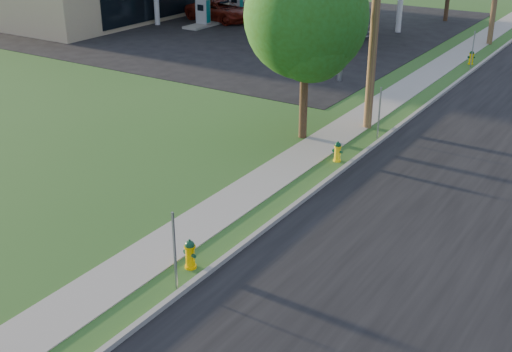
{
  "coord_description": "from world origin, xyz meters",
  "views": [
    {
      "loc": [
        8.64,
        -5.39,
        8.48
      ],
      "look_at": [
        0.0,
        8.0,
        1.4
      ],
      "focal_mm": 45.0,
      "sensor_mm": 36.0,
      "label": 1
    }
  ],
  "objects_px": {
    "car_red": "(220,11)",
    "car_silver": "(337,23)",
    "fuel_pump_se": "(348,20)",
    "hydrant_mid": "(338,151)",
    "fuel_pump_sw": "(236,8)",
    "hydrant_far": "(471,58)",
    "hydrant_near": "(190,254)",
    "fuel_pump_nw": "(203,16)",
    "fuel_pump_ne": "(320,30)",
    "tree_verge": "(307,22)"
  },
  "relations": [
    {
      "from": "car_red",
      "to": "car_silver",
      "type": "xyz_separation_m",
      "value": [
        9.19,
        -0.03,
        0.06
      ]
    },
    {
      "from": "fuel_pump_se",
      "to": "hydrant_mid",
      "type": "relative_size",
      "value": 4.39
    },
    {
      "from": "fuel_pump_sw",
      "to": "hydrant_far",
      "type": "distance_m",
      "value": 19.05
    },
    {
      "from": "fuel_pump_se",
      "to": "hydrant_near",
      "type": "distance_m",
      "value": 30.41
    },
    {
      "from": "fuel_pump_nw",
      "to": "fuel_pump_se",
      "type": "bearing_deg",
      "value": 23.96
    },
    {
      "from": "fuel_pump_ne",
      "to": "tree_verge",
      "type": "xyz_separation_m",
      "value": [
        7.39,
        -15.41,
        3.58
      ]
    },
    {
      "from": "hydrant_far",
      "to": "tree_verge",
      "type": "bearing_deg",
      "value": -98.01
    },
    {
      "from": "fuel_pump_ne",
      "to": "hydrant_far",
      "type": "xyz_separation_m",
      "value": [
        9.46,
        -0.69,
        -0.35
      ]
    },
    {
      "from": "fuel_pump_sw",
      "to": "hydrant_far",
      "type": "bearing_deg",
      "value": -14.26
    },
    {
      "from": "tree_verge",
      "to": "hydrant_near",
      "type": "height_order",
      "value": "tree_verge"
    },
    {
      "from": "hydrant_near",
      "to": "hydrant_mid",
      "type": "distance_m",
      "value": 8.13
    },
    {
      "from": "tree_verge",
      "to": "hydrant_far",
      "type": "distance_m",
      "value": 15.37
    },
    {
      "from": "hydrant_near",
      "to": "fuel_pump_nw",
      "type": "bearing_deg",
      "value": 126.54
    },
    {
      "from": "fuel_pump_se",
      "to": "fuel_pump_ne",
      "type": "bearing_deg",
      "value": -90.0
    },
    {
      "from": "tree_verge",
      "to": "hydrant_mid",
      "type": "bearing_deg",
      "value": -33.57
    },
    {
      "from": "fuel_pump_se",
      "to": "car_red",
      "type": "distance_m",
      "value": 9.34
    },
    {
      "from": "fuel_pump_se",
      "to": "fuel_pump_sw",
      "type": "bearing_deg",
      "value": 180.0
    },
    {
      "from": "hydrant_mid",
      "to": "car_silver",
      "type": "xyz_separation_m",
      "value": [
        -9.44,
        19.0,
        0.44
      ]
    },
    {
      "from": "hydrant_near",
      "to": "tree_verge",
      "type": "bearing_deg",
      "value": 102.27
    },
    {
      "from": "fuel_pump_ne",
      "to": "hydrant_mid",
      "type": "height_order",
      "value": "fuel_pump_ne"
    },
    {
      "from": "car_red",
      "to": "car_silver",
      "type": "bearing_deg",
      "value": -82.99
    },
    {
      "from": "hydrant_near",
      "to": "hydrant_far",
      "type": "bearing_deg",
      "value": 89.99
    },
    {
      "from": "hydrant_near",
      "to": "hydrant_mid",
      "type": "height_order",
      "value": "hydrant_near"
    },
    {
      "from": "hydrant_mid",
      "to": "car_red",
      "type": "height_order",
      "value": "car_red"
    },
    {
      "from": "fuel_pump_nw",
      "to": "hydrant_far",
      "type": "relative_size",
      "value": 4.19
    },
    {
      "from": "car_silver",
      "to": "hydrant_mid",
      "type": "bearing_deg",
      "value": -137.9
    },
    {
      "from": "hydrant_near",
      "to": "car_red",
      "type": "height_order",
      "value": "car_red"
    },
    {
      "from": "fuel_pump_nw",
      "to": "fuel_pump_ne",
      "type": "height_order",
      "value": "same"
    },
    {
      "from": "fuel_pump_se",
      "to": "car_silver",
      "type": "xyz_separation_m",
      "value": [
        0.01,
        -1.78,
        0.07
      ]
    },
    {
      "from": "hydrant_far",
      "to": "car_silver",
      "type": "xyz_separation_m",
      "value": [
        -9.45,
        2.92,
        0.42
      ]
    },
    {
      "from": "fuel_pump_nw",
      "to": "hydrant_near",
      "type": "distance_m",
      "value": 31.0
    },
    {
      "from": "fuel_pump_nw",
      "to": "hydrant_mid",
      "type": "height_order",
      "value": "fuel_pump_nw"
    },
    {
      "from": "fuel_pump_se",
      "to": "hydrant_far",
      "type": "bearing_deg",
      "value": -26.39
    },
    {
      "from": "fuel_pump_ne",
      "to": "car_silver",
      "type": "relative_size",
      "value": 0.69
    },
    {
      "from": "fuel_pump_ne",
      "to": "hydrant_near",
      "type": "distance_m",
      "value": 26.64
    },
    {
      "from": "fuel_pump_sw",
      "to": "tree_verge",
      "type": "xyz_separation_m",
      "value": [
        16.39,
        -19.41,
        3.58
      ]
    },
    {
      "from": "fuel_pump_nw",
      "to": "hydrant_near",
      "type": "height_order",
      "value": "fuel_pump_nw"
    },
    {
      "from": "fuel_pump_sw",
      "to": "car_red",
      "type": "relative_size",
      "value": 0.6
    },
    {
      "from": "fuel_pump_ne",
      "to": "hydrant_far",
      "type": "distance_m",
      "value": 9.49
    },
    {
      "from": "hydrant_mid",
      "to": "fuel_pump_se",
      "type": "bearing_deg",
      "value": 114.46
    },
    {
      "from": "tree_verge",
      "to": "fuel_pump_ne",
      "type": "bearing_deg",
      "value": 115.62
    },
    {
      "from": "fuel_pump_sw",
      "to": "fuel_pump_se",
      "type": "xyz_separation_m",
      "value": [
        9.0,
        0.0,
        0.0
      ]
    },
    {
      "from": "car_silver",
      "to": "hydrant_far",
      "type": "bearing_deg",
      "value": -91.48
    },
    {
      "from": "hydrant_far",
      "to": "car_red",
      "type": "distance_m",
      "value": 18.87
    },
    {
      "from": "fuel_pump_se",
      "to": "hydrant_mid",
      "type": "distance_m",
      "value": 22.83
    },
    {
      "from": "hydrant_far",
      "to": "car_silver",
      "type": "height_order",
      "value": "car_silver"
    },
    {
      "from": "tree_verge",
      "to": "car_red",
      "type": "relative_size",
      "value": 1.26
    },
    {
      "from": "fuel_pump_nw",
      "to": "fuel_pump_se",
      "type": "distance_m",
      "value": 9.85
    },
    {
      "from": "fuel_pump_nw",
      "to": "car_red",
      "type": "xyz_separation_m",
      "value": [
        -0.18,
        2.25,
        0.01
      ]
    },
    {
      "from": "tree_verge",
      "to": "hydrant_mid",
      "type": "distance_m",
      "value": 4.66
    }
  ]
}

